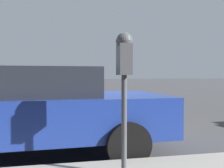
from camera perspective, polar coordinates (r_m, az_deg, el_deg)
name	(u,v)px	position (r m, az deg, el deg)	size (l,w,h in m)	color
ground_plane	(68,137)	(5.66, -9.58, -11.29)	(220.00, 220.00, 0.00)	#424244
parking_meter	(124,66)	(2.89, 2.66, 3.91)	(0.21, 0.19, 1.58)	#4C5156
car_blue	(25,108)	(4.47, -18.46, -4.97)	(2.26, 4.59, 1.41)	navy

